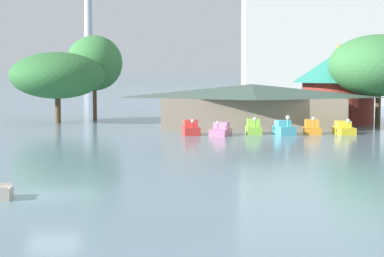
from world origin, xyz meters
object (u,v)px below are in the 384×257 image
Objects in this scene: pedal_boat_pink at (221,130)px; shoreline_tree_tall_left at (57,75)px; shoreline_tree_right at (379,65)px; pedal_boat_red at (191,129)px; green_roof_pavilion at (338,83)px; pedal_boat_cyan at (284,129)px; boathouse at (252,105)px; pedal_boat_yellow at (344,129)px; background_building_block at (311,22)px; shoreline_tree_mid at (94,63)px; pedal_boat_lime at (253,128)px; pedal_boat_orange at (312,128)px.

shoreline_tree_tall_left is (-17.86, 13.71, 4.82)m from pedal_boat_pink.
pedal_boat_pink is 20.38m from shoreline_tree_right.
green_roof_pavilion reaches higher than pedal_boat_red.
pedal_boat_cyan is 0.14× the size of boathouse.
pedal_boat_pink is 0.14× the size of boathouse.
pedal_boat_yellow is 0.27× the size of shoreline_tree_right.
green_roof_pavilion is at bearing -94.33° from background_building_block.
boathouse is at bearing -15.53° from shoreline_tree_tall_left.
shoreline_tree_tall_left is at bearing -128.59° from shoreline_tree_mid.
shoreline_tree_tall_left is at bearing -140.97° from pedal_boat_red.
pedal_boat_orange reaches higher than pedal_boat_lime.
boathouse is at bearing -144.62° from green_roof_pavilion.
pedal_boat_red is at bearing -80.26° from pedal_boat_pink.
pedal_boat_red is 9.70m from boathouse.
shoreline_tree_mid reaches higher than green_roof_pavilion.
shoreline_tree_tall_left is at bearing -123.80° from pedal_boat_lime.
green_roof_pavilion is (10.32, 13.57, 3.93)m from pedal_boat_lime.
pedal_boat_lime is at bearing -147.33° from shoreline_tree_right.
shoreline_tree_mid reaches higher than pedal_boat_red.
shoreline_tree_mid reaches higher than pedal_boat_yellow.
shoreline_tree_right is at bearing 141.34° from pedal_boat_yellow.
green_roof_pavilion is (7.59, 14.15, 3.95)m from pedal_boat_cyan.
pedal_boat_orange is at bearing 93.38° from pedal_boat_cyan.
pedal_boat_red is 2.76m from pedal_boat_pink.
pedal_boat_yellow reaches higher than pedal_boat_pink.
pedal_boat_yellow is 0.10× the size of background_building_block.
shoreline_tree_tall_left is (-20.90, 12.28, 4.73)m from pedal_boat_lime.
shoreline_tree_tall_left is at bearing -112.57° from pedal_boat_orange.
pedal_boat_pink is at bearing -95.09° from pedal_boat_cyan.
pedal_boat_orange is 13.15m from shoreline_tree_right.
pedal_boat_cyan is 16.54m from green_roof_pavilion.
boathouse is (0.23, 6.41, 1.78)m from pedal_boat_lime.
green_roof_pavilion is 43.17m from background_building_block.
background_building_block is at bearing 151.49° from pedal_boat_red.
boathouse reaches higher than pedal_boat_cyan.
pedal_boat_orange is 0.13× the size of boathouse.
boathouse is at bearing -170.16° from shoreline_tree_right.
pedal_boat_lime is (5.77, 1.00, 0.02)m from pedal_boat_red.
shoreline_tree_mid is at bearing 51.41° from shoreline_tree_tall_left.
pedal_boat_pink is 20.50m from green_roof_pavilion.
green_roof_pavilion is (13.37, 15.00, 4.03)m from pedal_boat_pink.
pedal_boat_lime is at bearing 133.85° from pedal_boat_pink.
pedal_boat_pink is 1.15× the size of pedal_boat_lime.
background_building_block is (13.50, 55.55, 13.48)m from pedal_boat_lime.
shoreline_tree_right is (19.37, 9.73, 5.82)m from pedal_boat_red.
shoreline_tree_right reaches higher than pedal_boat_pink.
shoreline_tree_right is at bearing -89.87° from background_building_block.
shoreline_tree_mid is (-20.22, 17.14, 6.14)m from pedal_boat_cyan.
pedal_boat_pink is at bearing -37.52° from shoreline_tree_tall_left.
shoreline_tree_mid reaches higher than boathouse.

